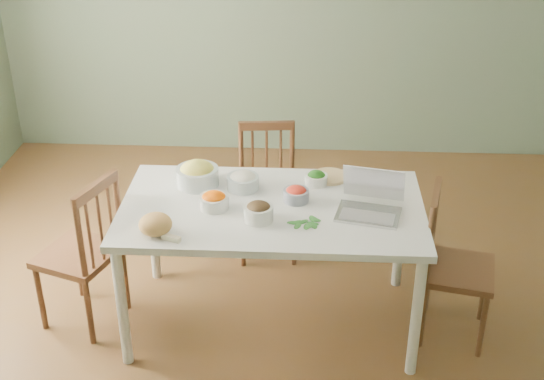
# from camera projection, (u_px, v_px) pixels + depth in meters

# --- Properties ---
(floor) EXTENTS (5.00, 5.00, 0.00)m
(floor) POSITION_uv_depth(u_px,v_px,m) (276.00, 318.00, 4.48)
(floor) COLOR brown
(floor) RESTS_ON ground
(wall_back) EXTENTS (5.00, 0.00, 2.70)m
(wall_back) POSITION_uv_depth(u_px,v_px,m) (291.00, 2.00, 6.05)
(wall_back) COLOR #5C7357
(wall_back) RESTS_ON ground
(dining_table) EXTENTS (1.71, 0.96, 0.80)m
(dining_table) POSITION_uv_depth(u_px,v_px,m) (272.00, 265.00, 4.28)
(dining_table) COLOR white
(dining_table) RESTS_ON floor
(chair_far) EXTENTS (0.44, 0.43, 0.92)m
(chair_far) POSITION_uv_depth(u_px,v_px,m) (268.00, 194.00, 4.93)
(chair_far) COLOR #47291A
(chair_far) RESTS_ON floor
(chair_left) EXTENTS (0.53, 0.54, 0.97)m
(chair_left) POSITION_uv_depth(u_px,v_px,m) (78.00, 251.00, 4.26)
(chair_left) COLOR #47291A
(chair_left) RESTS_ON floor
(chair_right) EXTENTS (0.47, 0.49, 0.93)m
(chair_right) POSITION_uv_depth(u_px,v_px,m) (459.00, 267.00, 4.15)
(chair_right) COLOR #47291A
(chair_right) RESTS_ON floor
(bread_boule) EXTENTS (0.20, 0.20, 0.11)m
(bread_boule) POSITION_uv_depth(u_px,v_px,m) (155.00, 224.00, 3.79)
(bread_boule) COLOR tan
(bread_boule) RESTS_ON dining_table
(butter_stick) EXTENTS (0.11, 0.07, 0.03)m
(butter_stick) POSITION_uv_depth(u_px,v_px,m) (171.00, 238.00, 3.76)
(butter_stick) COLOR beige
(butter_stick) RESTS_ON dining_table
(bowl_squash) EXTENTS (0.27, 0.27, 0.15)m
(bowl_squash) POSITION_uv_depth(u_px,v_px,m) (197.00, 174.00, 4.28)
(bowl_squash) COLOR yellow
(bowl_squash) RESTS_ON dining_table
(bowl_carrot) EXTENTS (0.21, 0.21, 0.09)m
(bowl_carrot) POSITION_uv_depth(u_px,v_px,m) (214.00, 200.00, 4.05)
(bowl_carrot) COLOR #E75500
(bowl_carrot) RESTS_ON dining_table
(bowl_onion) EXTENTS (0.24, 0.24, 0.10)m
(bowl_onion) POSITION_uv_depth(u_px,v_px,m) (243.00, 180.00, 4.25)
(bowl_onion) COLOR white
(bowl_onion) RESTS_ON dining_table
(bowl_mushroom) EXTENTS (0.19, 0.19, 0.11)m
(bowl_mushroom) POSITION_uv_depth(u_px,v_px,m) (258.00, 212.00, 3.92)
(bowl_mushroom) COLOR black
(bowl_mushroom) RESTS_ON dining_table
(bowl_redpep) EXTENTS (0.17, 0.17, 0.09)m
(bowl_redpep) POSITION_uv_depth(u_px,v_px,m) (296.00, 194.00, 4.12)
(bowl_redpep) COLOR red
(bowl_redpep) RESTS_ON dining_table
(bowl_broccoli) EXTENTS (0.15, 0.15, 0.08)m
(bowl_broccoli) POSITION_uv_depth(u_px,v_px,m) (316.00, 178.00, 4.30)
(bowl_broccoli) COLOR #133311
(bowl_broccoli) RESTS_ON dining_table
(flatbread) EXTENTS (0.25, 0.25, 0.02)m
(flatbread) POSITION_uv_depth(u_px,v_px,m) (329.00, 176.00, 4.39)
(flatbread) COLOR beige
(flatbread) RESTS_ON dining_table
(basil_bunch) EXTENTS (0.19, 0.19, 0.02)m
(basil_bunch) POSITION_uv_depth(u_px,v_px,m) (303.00, 221.00, 3.91)
(basil_bunch) COLOR #32772F
(basil_bunch) RESTS_ON dining_table
(laptop) EXTENTS (0.40, 0.38, 0.23)m
(laptop) POSITION_uv_depth(u_px,v_px,m) (369.00, 197.00, 3.93)
(laptop) COLOR silver
(laptop) RESTS_ON dining_table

